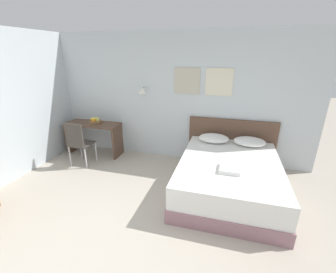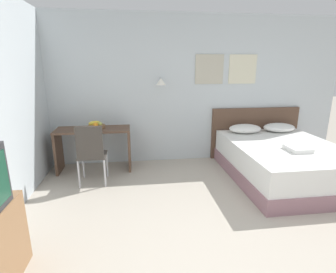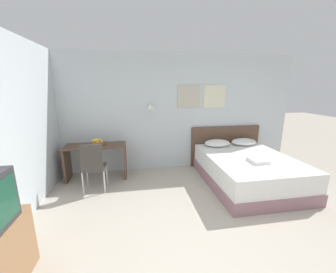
# 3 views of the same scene
# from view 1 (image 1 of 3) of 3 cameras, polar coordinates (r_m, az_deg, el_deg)

# --- Properties ---
(ground_plane) EXTENTS (24.00, 24.00, 0.00)m
(ground_plane) POSITION_cam_1_polar(r_m,az_deg,el_deg) (3.04, -15.72, -27.75)
(ground_plane) COLOR #B2A899
(wall_back) EXTENTS (5.83, 0.31, 2.65)m
(wall_back) POSITION_cam_1_polar(r_m,az_deg,el_deg) (4.81, 0.73, 9.72)
(wall_back) COLOR silver
(wall_back) RESTS_ON ground_plane
(bed) EXTENTS (1.62, 2.09, 0.57)m
(bed) POSITION_cam_1_polar(r_m,az_deg,el_deg) (3.95, 15.11, -9.83)
(bed) COLOR gray
(bed) RESTS_ON ground_plane
(headboard) EXTENTS (1.74, 0.06, 0.98)m
(headboard) POSITION_cam_1_polar(r_m,az_deg,el_deg) (4.83, 15.65, -1.40)
(headboard) COLOR brown
(headboard) RESTS_ON ground_plane
(pillow_left) EXTENTS (0.59, 0.41, 0.15)m
(pillow_left) POSITION_cam_1_polar(r_m,az_deg,el_deg) (4.52, 11.57, -0.43)
(pillow_left) COLOR white
(pillow_left) RESTS_ON bed
(pillow_right) EXTENTS (0.59, 0.41, 0.15)m
(pillow_right) POSITION_cam_1_polar(r_m,az_deg,el_deg) (4.53, 19.99, -1.22)
(pillow_right) COLOR white
(pillow_right) RESTS_ON bed
(folded_towel_near_foot) EXTENTS (0.30, 0.33, 0.06)m
(folded_towel_near_foot) POSITION_cam_1_polar(r_m,az_deg,el_deg) (3.52, 15.39, -7.85)
(folded_towel_near_foot) COLOR white
(folded_towel_near_foot) RESTS_ON bed
(desk) EXTENTS (1.23, 0.48, 0.74)m
(desk) POSITION_cam_1_polar(r_m,az_deg,el_deg) (5.42, -18.37, 1.01)
(desk) COLOR brown
(desk) RESTS_ON ground_plane
(desk_chair) EXTENTS (0.41, 0.41, 0.94)m
(desk_chair) POSITION_cam_1_polar(r_m,az_deg,el_deg) (4.92, -21.83, -1.10)
(desk_chair) COLOR #3D3833
(desk_chair) RESTS_ON ground_plane
(fruit_bowl) EXTENTS (0.29, 0.28, 0.12)m
(fruit_bowl) POSITION_cam_1_polar(r_m,az_deg,el_deg) (5.33, -17.97, 3.72)
(fruit_bowl) COLOR brown
(fruit_bowl) RESTS_ON desk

